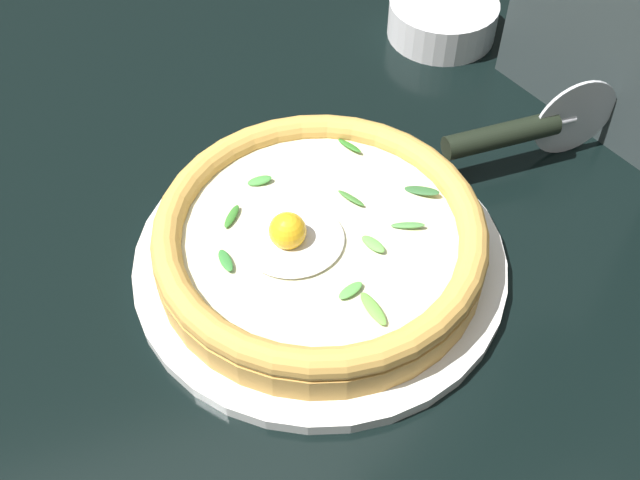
% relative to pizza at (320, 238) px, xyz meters
% --- Properties ---
extents(ground_plane, '(2.40, 2.40, 0.03)m').
position_rel_pizza_xyz_m(ground_plane, '(0.01, -0.02, -0.05)').
color(ground_plane, black).
rests_on(ground_plane, ground).
extents(pizza_plate, '(0.31, 0.31, 0.01)m').
position_rel_pizza_xyz_m(pizza_plate, '(0.00, 0.00, -0.03)').
color(pizza_plate, white).
rests_on(pizza_plate, ground).
extents(pizza, '(0.27, 0.27, 0.06)m').
position_rel_pizza_xyz_m(pizza, '(0.00, 0.00, 0.00)').
color(pizza, gold).
rests_on(pizza, pizza_plate).
extents(side_bowl, '(0.12, 0.12, 0.04)m').
position_rel_pizza_xyz_m(side_bowl, '(0.24, 0.26, -0.01)').
color(side_bowl, white).
rests_on(side_bowl, ground).
extents(pizza_cutter, '(0.17, 0.02, 0.08)m').
position_rel_pizza_xyz_m(pizza_cutter, '(0.21, 0.05, 0.01)').
color(pizza_cutter, silver).
rests_on(pizza_cutter, ground).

